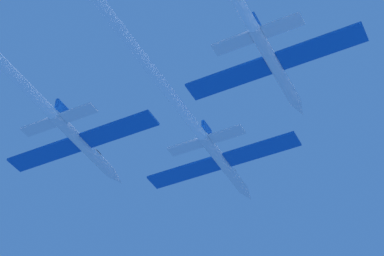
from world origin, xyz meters
The scene contains 3 objects.
jet_lead centered at (0.30, -10.85, 0.11)m, with size 17.07×42.59×2.83m.
jet_left_wing centered at (-11.00, -18.78, -0.27)m, with size 17.07×38.09×2.83m.
jet_right_wing centered at (10.36, -18.48, 0.74)m, with size 17.07×35.87×2.83m.
Camera 1 is at (23.03, -53.06, -43.73)m, focal length 63.03 mm.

